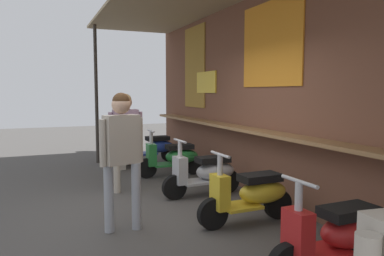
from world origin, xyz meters
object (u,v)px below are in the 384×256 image
at_px(scooter_silver, 207,173).
at_px(shopper_browsing, 126,132).
at_px(scooter_green, 174,157).
at_px(shopper_passing, 122,146).
at_px(scooter_yellow, 252,194).
at_px(scooter_red, 338,235).
at_px(merchandise_crate, 116,161).
at_px(scooter_blue, 153,147).

height_order(scooter_silver, shopper_browsing, shopper_browsing).
height_order(scooter_green, shopper_passing, shopper_passing).
bearing_deg(scooter_yellow, scooter_red, 88.82).
height_order(scooter_green, merchandise_crate, scooter_green).
bearing_deg(merchandise_crate, scooter_green, 38.69).
bearing_deg(scooter_blue, scooter_yellow, 88.51).
bearing_deg(shopper_browsing, scooter_red, 19.76).
xyz_separation_m(scooter_silver, scooter_red, (2.94, 0.00, 0.00)).
distance_m(scooter_green, scooter_red, 4.51).
distance_m(scooter_yellow, merchandise_crate, 4.30).
height_order(shopper_browsing, merchandise_crate, shopper_browsing).
bearing_deg(scooter_yellow, scooter_silver, -91.18).
bearing_deg(merchandise_crate, shopper_passing, -10.02).
distance_m(scooter_silver, shopper_browsing, 1.53).
distance_m(scooter_blue, scooter_silver, 3.07).
bearing_deg(scooter_silver, scooter_green, -92.49).
bearing_deg(shopper_passing, scooter_green, -47.56).
height_order(scooter_yellow, shopper_passing, shopper_passing).
xyz_separation_m(scooter_yellow, shopper_browsing, (-2.11, -1.19, 0.66)).
relative_size(scooter_silver, merchandise_crate, 3.10).
bearing_deg(shopper_browsing, scooter_yellow, 31.06).
bearing_deg(shopper_passing, scooter_blue, -37.17).
bearing_deg(scooter_green, shopper_browsing, 38.73).
relative_size(scooter_blue, scooter_red, 1.00).
distance_m(shopper_browsing, shopper_passing, 1.77).
distance_m(scooter_yellow, scooter_red, 1.52).
distance_m(scooter_green, merchandise_crate, 1.55).
bearing_deg(shopper_browsing, scooter_green, 128.02).
bearing_deg(scooter_silver, scooter_yellow, 87.52).
distance_m(scooter_green, scooter_silver, 1.57).
bearing_deg(scooter_silver, shopper_browsing, -32.53).
xyz_separation_m(scooter_silver, shopper_passing, (1.03, -1.63, 0.68)).
xyz_separation_m(scooter_blue, merchandise_crate, (0.30, -0.96, -0.22)).
height_order(scooter_green, scooter_silver, same).
xyz_separation_m(scooter_blue, shopper_passing, (4.10, -1.63, 0.68)).
distance_m(scooter_silver, scooter_yellow, 1.42).
bearing_deg(scooter_yellow, merchandise_crate, -78.30).
distance_m(scooter_green, shopper_passing, 3.14).
xyz_separation_m(scooter_yellow, shopper_passing, (-0.39, -1.63, 0.68)).
height_order(shopper_browsing, shopper_passing, shopper_passing).
relative_size(shopper_browsing, shopper_passing, 0.99).
xyz_separation_m(scooter_green, merchandise_crate, (-1.20, -0.96, -0.22)).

